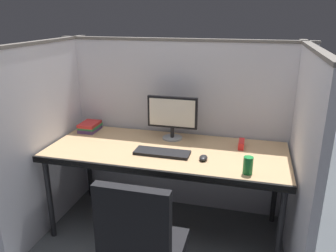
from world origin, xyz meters
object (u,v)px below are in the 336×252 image
at_px(keyboard_main, 162,153).
at_px(soda_can, 248,165).
at_px(computer_mouse, 203,158).
at_px(red_stapler, 241,144).
at_px(desk, 166,155).
at_px(book_stack, 90,127).
at_px(monitor_center, 172,115).

distance_m(keyboard_main, soda_can, 0.68).
xyz_separation_m(keyboard_main, soda_can, (0.65, -0.17, 0.05)).
xyz_separation_m(computer_mouse, soda_can, (0.32, -0.14, 0.04)).
bearing_deg(computer_mouse, red_stapler, 51.41).
distance_m(desk, book_stack, 0.85).
relative_size(desk, computer_mouse, 19.79).
distance_m(computer_mouse, red_stapler, 0.42).
height_order(keyboard_main, red_stapler, red_stapler).
height_order(monitor_center, red_stapler, monitor_center).
xyz_separation_m(keyboard_main, red_stapler, (0.59, 0.29, 0.02)).
bearing_deg(book_stack, soda_can, -20.06).
bearing_deg(soda_can, desk, 157.81).
bearing_deg(desk, red_stapler, 19.68).
bearing_deg(monitor_center, soda_can, -38.24).
relative_size(computer_mouse, red_stapler, 0.64).
height_order(desk, soda_can, soda_can).
xyz_separation_m(computer_mouse, red_stapler, (0.26, 0.32, 0.01)).
relative_size(keyboard_main, computer_mouse, 4.48).
xyz_separation_m(desk, computer_mouse, (0.32, -0.12, 0.07)).
bearing_deg(computer_mouse, monitor_center, 131.65).
xyz_separation_m(monitor_center, keyboard_main, (0.00, -0.34, -0.20)).
xyz_separation_m(book_stack, soda_can, (1.44, -0.53, 0.02)).
distance_m(keyboard_main, book_stack, 0.87).
bearing_deg(keyboard_main, monitor_center, 90.67).
bearing_deg(monitor_center, book_stack, 179.23).
distance_m(desk, keyboard_main, 0.11).
distance_m(computer_mouse, book_stack, 1.18).
bearing_deg(keyboard_main, book_stack, 155.97).
distance_m(desk, computer_mouse, 0.35).
height_order(keyboard_main, soda_can, soda_can).
bearing_deg(soda_can, red_stapler, 97.92).
height_order(computer_mouse, soda_can, soda_can).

